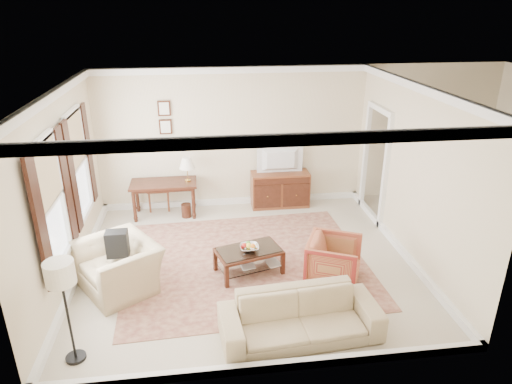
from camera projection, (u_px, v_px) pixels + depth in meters
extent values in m
cube|color=beige|center=(247.00, 262.00, 7.67)|extent=(5.50, 5.00, 0.01)
cube|color=white|center=(245.00, 88.00, 6.55)|extent=(5.50, 5.00, 0.01)
cube|color=beige|center=(233.00, 138.00, 9.40)|extent=(5.50, 0.01, 2.90)
cube|color=beige|center=(271.00, 267.00, 4.82)|extent=(5.50, 0.01, 2.90)
cube|color=beige|center=(62.00, 191.00, 6.78)|extent=(0.01, 5.00, 2.90)
cube|color=beige|center=(413.00, 174.00, 7.44)|extent=(0.01, 5.00, 2.90)
cube|color=beige|center=(449.00, 218.00, 9.23)|extent=(3.00, 2.70, 0.01)
cube|color=maroon|center=(246.00, 262.00, 7.67)|extent=(4.10, 3.56, 0.01)
cube|color=#441F13|center=(163.00, 183.00, 9.13)|extent=(1.31, 0.66, 0.05)
cylinder|color=#441F13|center=(134.00, 206.00, 8.97)|extent=(0.07, 0.07, 0.67)
cylinder|color=#441F13|center=(193.00, 203.00, 9.10)|extent=(0.07, 0.07, 0.67)
cylinder|color=#441F13|center=(137.00, 196.00, 9.42)|extent=(0.07, 0.07, 0.67)
cylinder|color=#441F13|center=(193.00, 194.00, 9.56)|extent=(0.07, 0.07, 0.67)
cube|color=brown|center=(280.00, 189.00, 9.69)|extent=(1.22, 0.47, 0.75)
imported|color=black|center=(281.00, 152.00, 9.35)|extent=(0.91, 0.53, 0.12)
cube|color=#441F13|center=(249.00, 251.00, 7.24)|extent=(1.14, 0.85, 0.04)
cube|color=silver|center=(249.00, 249.00, 7.22)|extent=(1.06, 0.78, 0.01)
cube|color=silver|center=(249.00, 265.00, 7.33)|extent=(1.04, 0.75, 0.02)
cube|color=#441F13|center=(227.00, 277.00, 6.91)|extent=(0.07, 0.07, 0.39)
cube|color=#441F13|center=(283.00, 264.00, 7.26)|extent=(0.07, 0.07, 0.39)
cube|color=#441F13|center=(215.00, 260.00, 7.36)|extent=(0.07, 0.07, 0.39)
cube|color=#441F13|center=(269.00, 248.00, 7.71)|extent=(0.07, 0.07, 0.39)
imported|color=silver|center=(249.00, 247.00, 7.18)|extent=(0.42, 0.42, 0.10)
imported|color=brown|center=(241.00, 266.00, 7.25)|extent=(0.28, 0.09, 0.38)
imported|color=brown|center=(267.00, 264.00, 7.32)|extent=(0.28, 0.10, 0.38)
imported|color=maroon|center=(334.00, 258.00, 7.02)|extent=(0.98, 1.01, 0.80)
imported|color=tan|center=(118.00, 259.00, 6.81)|extent=(1.26, 1.37, 1.01)
cube|color=black|center=(117.00, 242.00, 6.77)|extent=(0.32, 0.38, 0.40)
imported|color=tan|center=(301.00, 311.00, 5.82)|extent=(2.10, 0.76, 0.80)
cylinder|color=black|center=(76.00, 357.00, 5.59)|extent=(0.24, 0.24, 0.04)
cylinder|color=black|center=(69.00, 319.00, 5.37)|extent=(0.03, 0.03, 1.15)
cylinder|color=silver|center=(60.00, 273.00, 5.12)|extent=(0.34, 0.34, 0.28)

